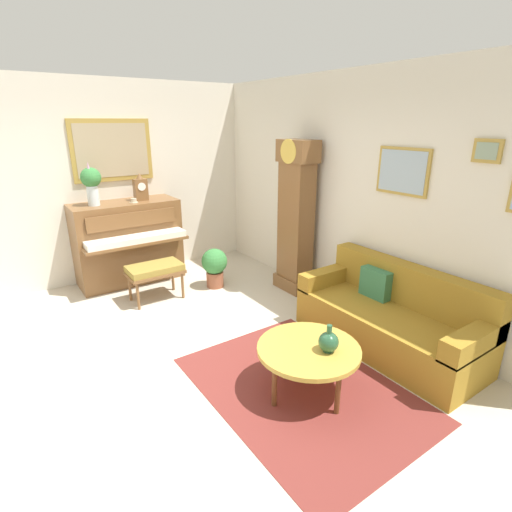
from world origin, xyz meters
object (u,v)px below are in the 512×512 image
(piano_bench, at_px, (155,270))
(grandfather_clock, at_px, (296,222))
(piano, at_px, (129,242))
(green_jug, at_px, (329,342))
(couch, at_px, (391,318))
(mantel_clock, at_px, (140,188))
(potted_plant, at_px, (215,265))
(flower_vase, at_px, (91,182))
(coffee_table, at_px, (309,350))
(teacup, at_px, (134,201))

(piano_bench, bearing_deg, grandfather_clock, 66.52)
(piano, relative_size, green_jug, 6.00)
(couch, height_order, mantel_clock, mantel_clock)
(mantel_clock, bearing_deg, couch, 22.90)
(potted_plant, bearing_deg, piano_bench, -94.49)
(grandfather_clock, xyz_separation_m, potted_plant, (-0.68, -0.88, -0.64))
(green_jug, relative_size, potted_plant, 0.43)
(piano, bearing_deg, mantel_clock, 89.62)
(grandfather_clock, bearing_deg, potted_plant, -127.71)
(flower_vase, relative_size, potted_plant, 1.04)
(piano_bench, height_order, grandfather_clock, grandfather_clock)
(coffee_table, distance_m, potted_plant, 2.50)
(piano_bench, relative_size, teacup, 6.03)
(potted_plant, bearing_deg, grandfather_clock, 52.29)
(couch, height_order, green_jug, couch)
(couch, bearing_deg, piano, -153.58)
(piano_bench, relative_size, flower_vase, 1.21)
(piano_bench, xyz_separation_m, mantel_clock, (-0.84, 0.19, 0.93))
(grandfather_clock, bearing_deg, green_jug, -32.88)
(piano, xyz_separation_m, mantel_clock, (0.00, 0.25, 0.75))
(piano, bearing_deg, teacup, 41.50)
(teacup, bearing_deg, flower_vase, -102.65)
(potted_plant, bearing_deg, mantel_clock, -144.27)
(piano_bench, xyz_separation_m, coffee_table, (2.53, 0.39, -0.01))
(piano, relative_size, piano_bench, 2.06)
(coffee_table, bearing_deg, piano_bench, -171.26)
(grandfather_clock, relative_size, couch, 1.07)
(piano_bench, relative_size, potted_plant, 1.25)
(grandfather_clock, relative_size, flower_vase, 3.50)
(flower_vase, relative_size, teacup, 5.00)
(piano_bench, relative_size, coffee_table, 0.80)
(coffee_table, bearing_deg, piano, -172.46)
(potted_plant, bearing_deg, flower_vase, -124.93)
(couch, bearing_deg, grandfather_clock, 175.42)
(mantel_clock, distance_m, teacup, 0.24)
(couch, distance_m, green_jug, 1.14)
(grandfather_clock, distance_m, green_jug, 2.32)
(potted_plant, bearing_deg, piano, -135.27)
(piano_bench, relative_size, mantel_clock, 1.84)
(piano_bench, xyz_separation_m, potted_plant, (0.07, 0.84, -0.08))
(teacup, height_order, potted_plant, teacup)
(coffee_table, relative_size, green_jug, 3.67)
(flower_vase, height_order, green_jug, flower_vase)
(grandfather_clock, height_order, flower_vase, grandfather_clock)
(grandfather_clock, relative_size, coffee_table, 2.31)
(piano_bench, distance_m, green_jug, 2.71)
(piano, distance_m, green_jug, 3.54)
(piano_bench, bearing_deg, coffee_table, 8.74)
(grandfather_clock, distance_m, flower_vase, 2.74)
(piano, xyz_separation_m, grandfather_clock, (1.58, 1.78, 0.37))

